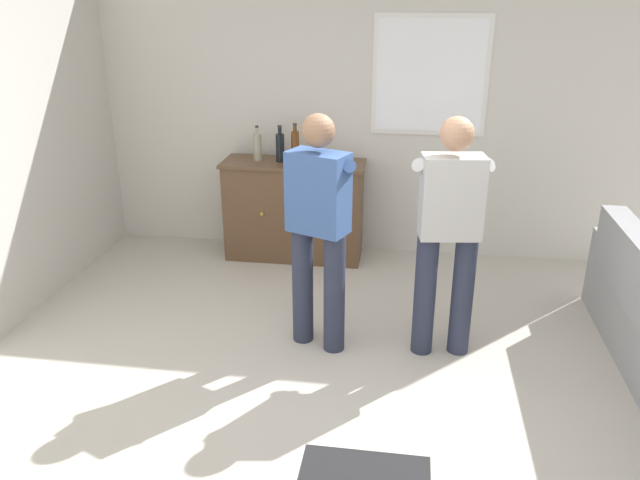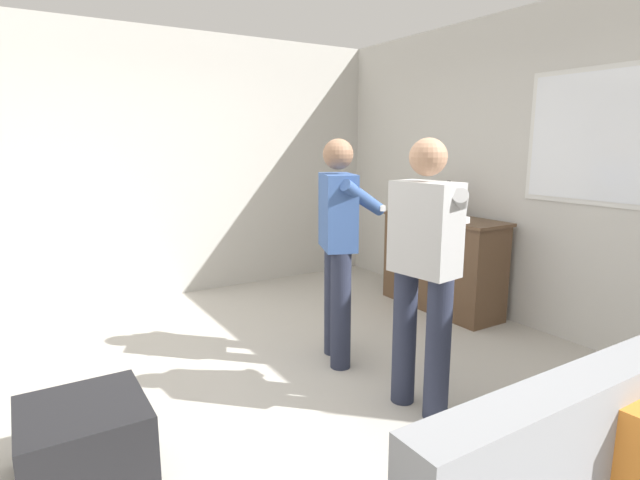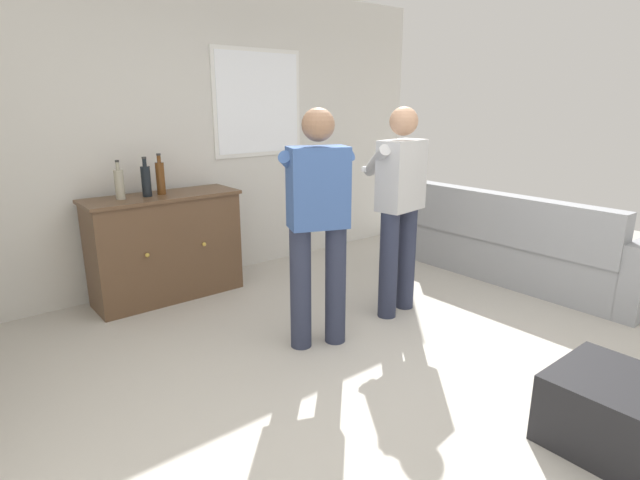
% 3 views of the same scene
% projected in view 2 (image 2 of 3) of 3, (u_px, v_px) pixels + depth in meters
% --- Properties ---
extents(ground, '(10.40, 10.40, 0.00)m').
position_uv_depth(ground, '(266.00, 398.00, 3.27)').
color(ground, '#B2ADA3').
extents(wall_back_with_window, '(5.20, 0.15, 2.80)m').
position_uv_depth(wall_back_with_window, '(538.00, 171.00, 4.36)').
color(wall_back_with_window, beige).
rests_on(wall_back_with_window, ground).
extents(wall_side_left, '(0.12, 5.20, 2.80)m').
position_uv_depth(wall_side_left, '(152.00, 167.00, 5.22)').
color(wall_side_left, beige).
rests_on(wall_side_left, ground).
extents(sideboard_cabinet, '(1.31, 0.49, 0.94)m').
position_uv_depth(sideboard_cabinet, '(442.00, 263.00, 4.98)').
color(sideboard_cabinet, brown).
rests_on(sideboard_cabinet, ground).
extents(bottle_wine_green, '(0.08, 0.08, 0.32)m').
position_uv_depth(bottle_wine_green, '(422.00, 200.00, 5.15)').
color(bottle_wine_green, gray).
rests_on(bottle_wine_green, sideboard_cabinet).
extents(bottle_liquor_amber, '(0.08, 0.08, 0.33)m').
position_uv_depth(bottle_liquor_amber, '(436.00, 201.00, 4.96)').
color(bottle_liquor_amber, black).
rests_on(bottle_liquor_amber, sideboard_cabinet).
extents(bottle_spirits_clear, '(0.07, 0.07, 0.35)m').
position_uv_depth(bottle_spirits_clear, '(448.00, 202.00, 4.86)').
color(bottle_spirits_clear, '#593314').
rests_on(bottle_spirits_clear, sideboard_cabinet).
extents(ottoman, '(0.59, 0.59, 0.38)m').
position_uv_depth(ottoman, '(85.00, 441.00, 2.49)').
color(ottoman, black).
rests_on(ottoman, ground).
extents(person_standing_left, '(0.52, 0.52, 1.68)m').
position_uv_depth(person_standing_left, '(339.00, 241.00, 3.68)').
color(person_standing_left, '#282D42').
rests_on(person_standing_left, ground).
extents(person_standing_right, '(0.55, 0.50, 1.68)m').
position_uv_depth(person_standing_right, '(425.00, 264.00, 2.98)').
color(person_standing_right, '#282D42').
rests_on(person_standing_right, ground).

